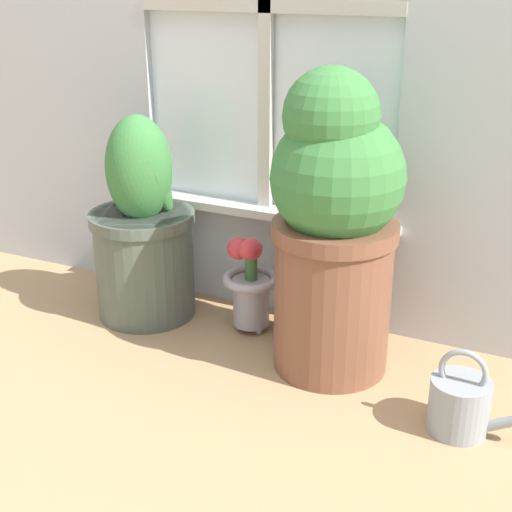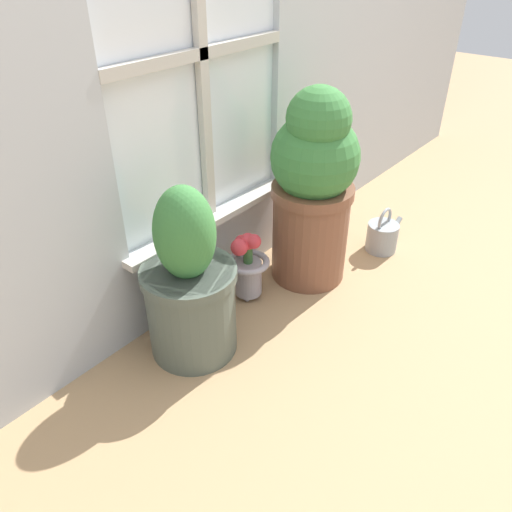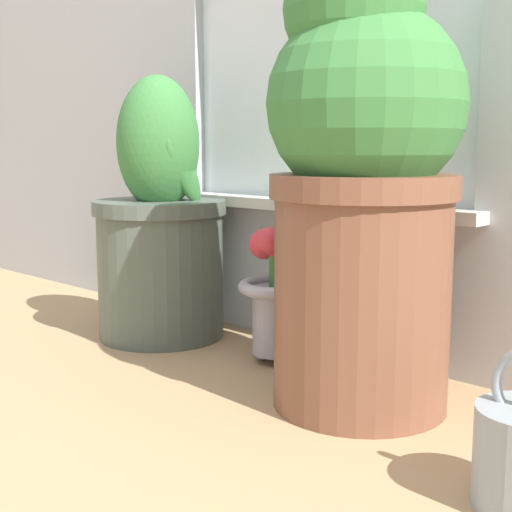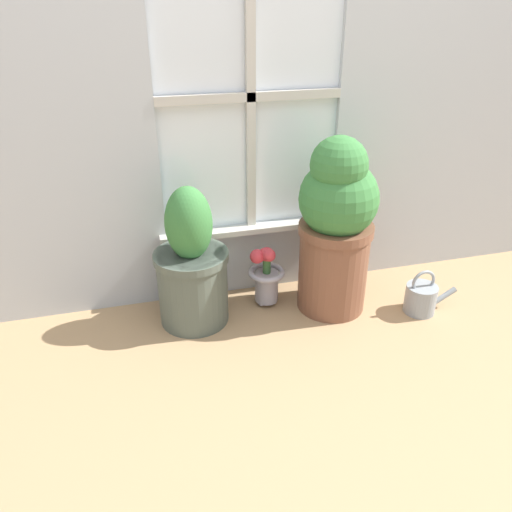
# 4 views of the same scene
# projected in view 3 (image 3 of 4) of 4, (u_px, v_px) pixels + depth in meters

# --- Properties ---
(ground_plane) EXTENTS (10.00, 10.00, 0.00)m
(ground_plane) POSITION_uv_depth(u_px,v_px,m) (106.00, 408.00, 1.19)
(ground_plane) COLOR tan
(potted_plant_left) EXTENTS (0.30, 0.30, 0.59)m
(potted_plant_left) POSITION_uv_depth(u_px,v_px,m) (160.00, 231.00, 1.61)
(potted_plant_left) COLOR #4C564C
(potted_plant_left) RESTS_ON ground_plane
(potted_plant_right) EXTENTS (0.32, 0.32, 0.76)m
(potted_plant_right) POSITION_uv_depth(u_px,v_px,m) (362.00, 174.00, 1.15)
(potted_plant_right) COLOR brown
(potted_plant_right) RESTS_ON ground_plane
(flower_vase) EXTENTS (0.16, 0.16, 0.28)m
(flower_vase) POSITION_uv_depth(u_px,v_px,m) (276.00, 292.00, 1.44)
(flower_vase) COLOR #99939E
(flower_vase) RESTS_ON ground_plane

